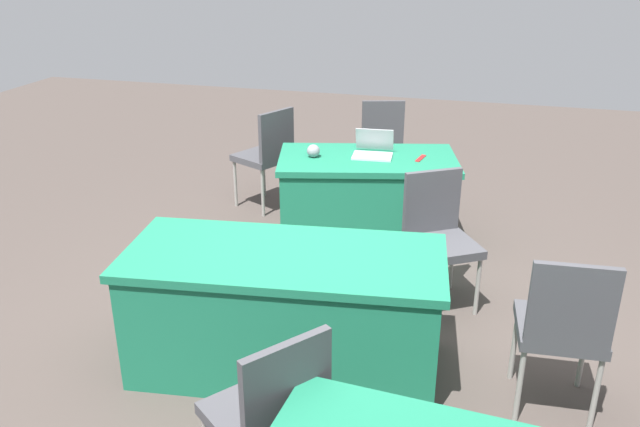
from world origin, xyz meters
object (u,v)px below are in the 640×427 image
Objects in this scene: table_foreground at (366,200)px; chair_tucked_left at (563,324)px; scissors_red at (421,158)px; yarn_ball at (313,151)px; chair_by_pillar at (438,232)px; laptop_silver at (373,151)px; table_mid_left at (285,310)px; chair_near_front at (271,410)px; chair_aisle at (267,151)px; chair_tucked_right at (381,137)px.

table_foreground is 2.38m from chair_tucked_left.
scissors_red is at bearing 112.84° from chair_tucked_left.
yarn_ball is (1.85, -1.79, 0.25)m from chair_tucked_left.
chair_tucked_left reaches higher than yarn_ball.
chair_by_pillar is 2.78× the size of laptop_silver.
chair_near_front is at bearing 105.10° from table_mid_left.
chair_aisle reaches higher than chair_by_pillar.
yarn_ball is at bearing -66.67° from scissors_red.
yarn_ball is (0.46, 0.17, 0.01)m from laptop_silver.
yarn_ball is at bearing -65.86° from chair_by_pillar.
table_foreground is at bearing -93.41° from table_mid_left.
chair_by_pillar is at bearing 26.08° from scissors_red.
chair_tucked_left reaches higher than laptop_silver.
scissors_red is (-0.85, -0.19, -0.05)m from yarn_ball.
chair_by_pillar reaches higher than scissors_red.
chair_tucked_left is 2.58m from yarn_ball.
chair_near_front reaches higher than chair_by_pillar.
chair_tucked_left is 1.28m from chair_by_pillar.
laptop_silver is at bearing -99.40° from chair_tucked_right.
chair_aisle is at bearing -95.07° from scissors_red.
laptop_silver is at bearing -86.85° from chair_by_pillar.
table_mid_left is at bearing 81.12° from laptop_silver.
laptop_silver is (1.39, -1.96, 0.23)m from chair_tucked_left.
chair_by_pillar is at bearing 24.41° from chair_near_front.
chair_tucked_left is at bearing -107.82° from chair_aisle.
chair_tucked_left is at bearing 135.97° from yarn_ball.
chair_aisle is at bearing 131.94° from chair_tucked_left.
chair_by_pillar is at bearing -86.33° from chair_tucked_right.
chair_tucked_right reaches higher than scissors_red.
chair_tucked_right is (0.01, -3.20, 0.16)m from table_mid_left.
chair_by_pillar is (0.74, -1.04, -0.02)m from chair_tucked_left.
laptop_silver reaches higher than table_mid_left.
table_mid_left is 2.04× the size of chair_by_pillar.
chair_aisle reaches higher than chair_near_front.
chair_aisle reaches higher than table_mid_left.
table_foreground is 0.62m from yarn_ball.
laptop_silver reaches higher than chair_tucked_right.
table_mid_left is 1.83m from yarn_ball.
chair_tucked_left is 3.58m from chair_tucked_right.
laptop_silver reaches higher than table_foreground.
chair_aisle reaches higher than laptop_silver.
chair_near_front is at bearing 6.19° from scissors_red.
chair_tucked_right is 1.31m from laptop_silver.
table_mid_left is at bearing 100.31° from yarn_ball.
chair_aisle is (2.47, -2.40, 0.00)m from chair_tucked_left.
laptop_silver is at bearing -119.76° from table_foreground.
chair_near_front is 2.82× the size of laptop_silver.
chair_near_front is 4.26m from chair_tucked_right.
scissors_red is at bearing -105.43° from table_mid_left.
chair_tucked_right is (0.12, -1.33, 0.16)m from table_foreground.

